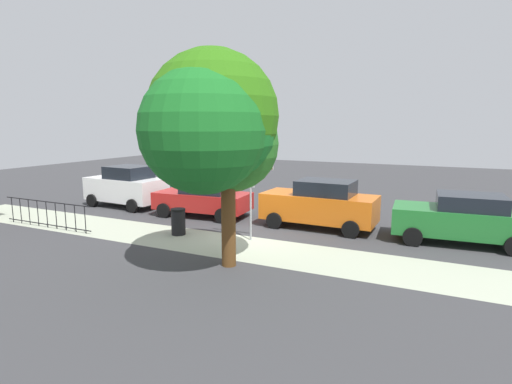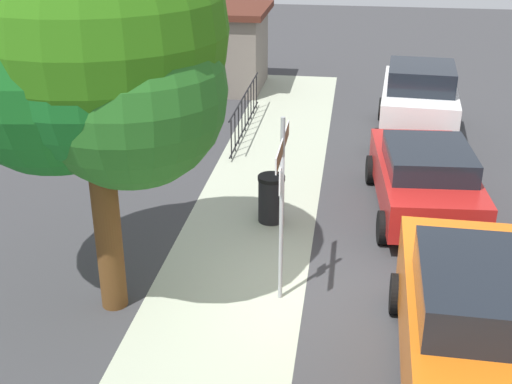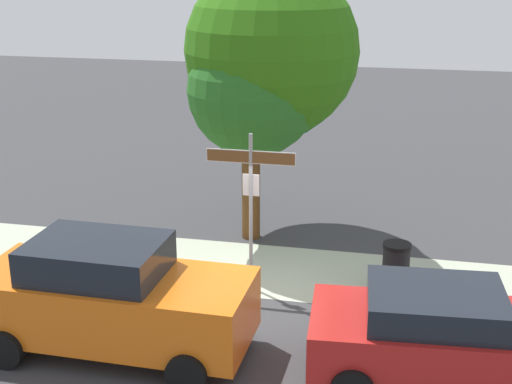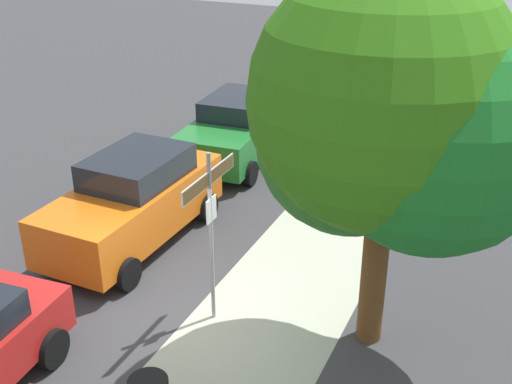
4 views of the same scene
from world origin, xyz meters
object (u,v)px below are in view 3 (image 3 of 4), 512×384
at_px(street_sign, 251,184).
at_px(car_orange, 112,297).
at_px(car_red, 447,335).
at_px(shade_tree, 266,64).
at_px(trash_bin, 396,267).

xyz_separation_m(street_sign, car_orange, (-1.69, -2.74, -1.18)).
bearing_deg(car_red, shade_tree, 122.02).
bearing_deg(car_red, street_sign, 140.72).
relative_size(street_sign, trash_bin, 3.17).
distance_m(car_orange, trash_bin, 5.52).
relative_size(shade_tree, car_red, 1.43).
bearing_deg(car_orange, car_red, 3.34).
bearing_deg(shade_tree, car_orange, -104.45).
height_order(shade_tree, car_red, shade_tree).
relative_size(shade_tree, car_orange, 1.38).
xyz_separation_m(street_sign, car_red, (3.60, -2.54, -1.35)).
xyz_separation_m(car_red, trash_bin, (-0.84, 3.03, -0.30)).
relative_size(car_orange, car_red, 1.03).
distance_m(street_sign, trash_bin, 3.25).
distance_m(car_orange, car_red, 5.30).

